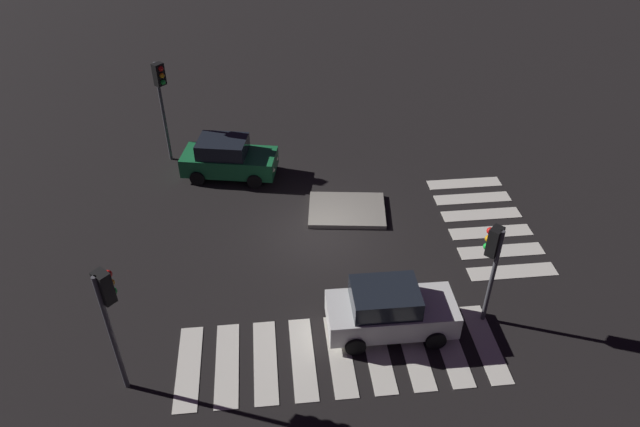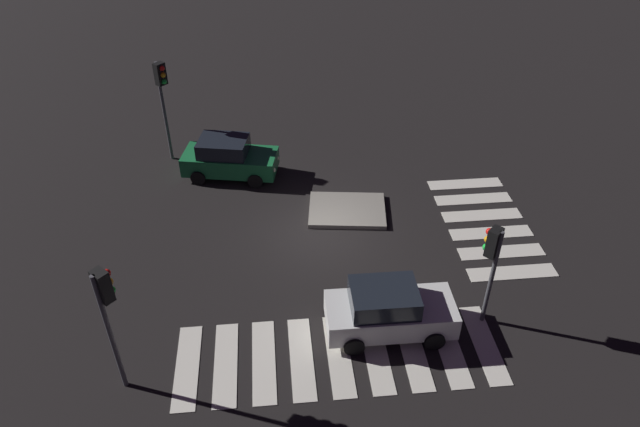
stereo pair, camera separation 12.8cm
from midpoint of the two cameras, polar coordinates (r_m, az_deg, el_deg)
The scene contains 9 objects.
ground_plane at distance 22.79m, azimuth 0.16°, elevation -2.02°, with size 80.00×80.00×0.00m, color black.
traffic_island at distance 23.92m, azimuth 2.81°, elevation 0.33°, with size 3.35×2.69×0.18m.
car_green at distance 26.07m, azimuth -8.72°, elevation 5.36°, with size 4.33×2.54×1.79m.
car_white at distance 18.69m, azimuth 6.89°, elevation -9.35°, with size 4.12×1.96×1.78m.
traffic_light_south at distance 16.40m, azimuth -19.88°, elevation -8.13°, with size 0.54×0.54×4.30m.
traffic_light_east at distance 18.40m, azimuth 16.60°, elevation -3.71°, with size 0.54×0.54×3.67m.
traffic_light_west at distance 26.56m, azimuth -14.97°, elevation 11.69°, with size 0.54×0.54×4.70m.
crosswalk_near at distance 18.51m, azimuth 2.05°, elevation -13.61°, with size 9.90×3.20×0.02m.
crosswalk_side at distance 24.23m, azimuth 16.01°, elevation -0.97°, with size 3.20×6.45×0.02m.
Camera 2 is at (-1.72, -17.71, 14.24)m, focal length 32.90 mm.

